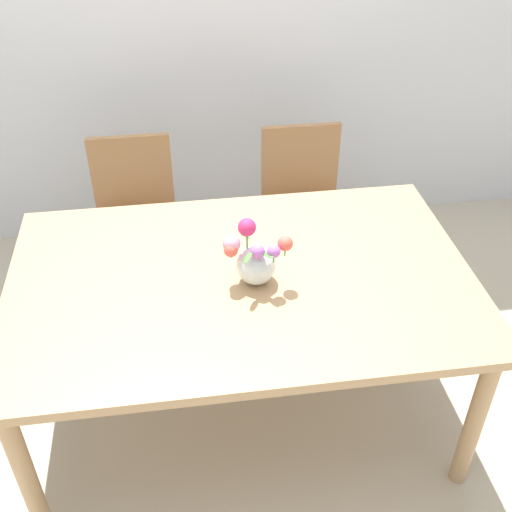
{
  "coord_description": "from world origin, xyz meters",
  "views": [
    {
      "loc": [
        -0.21,
        -1.89,
        2.28
      ],
      "look_at": [
        0.05,
        -0.04,
        0.88
      ],
      "focal_mm": 43.49,
      "sensor_mm": 36.0,
      "label": 1
    }
  ],
  "objects_px": {
    "flower_vase": "(254,258)",
    "chair_right": "(303,198)",
    "dining_table": "(241,290)",
    "chair_left": "(135,211)"
  },
  "relations": [
    {
      "from": "chair_right",
      "to": "dining_table",
      "type": "bearing_deg",
      "value": 64.12
    },
    {
      "from": "dining_table",
      "to": "chair_right",
      "type": "relative_size",
      "value": 2.03
    },
    {
      "from": "flower_vase",
      "to": "chair_right",
      "type": "bearing_deg",
      "value": 67.26
    },
    {
      "from": "chair_right",
      "to": "flower_vase",
      "type": "xyz_separation_m",
      "value": [
        -0.41,
        -0.97,
        0.36
      ]
    },
    {
      "from": "chair_left",
      "to": "chair_right",
      "type": "relative_size",
      "value": 1.0
    },
    {
      "from": "chair_left",
      "to": "chair_right",
      "type": "xyz_separation_m",
      "value": [
        0.9,
        0.0,
        0.0
      ]
    },
    {
      "from": "chair_left",
      "to": "dining_table",
      "type": "bearing_deg",
      "value": 115.88
    },
    {
      "from": "dining_table",
      "to": "flower_vase",
      "type": "relative_size",
      "value": 6.7
    },
    {
      "from": "dining_table",
      "to": "chair_left",
      "type": "distance_m",
      "value": 1.05
    },
    {
      "from": "chair_left",
      "to": "chair_right",
      "type": "bearing_deg",
      "value": -180.0
    }
  ]
}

